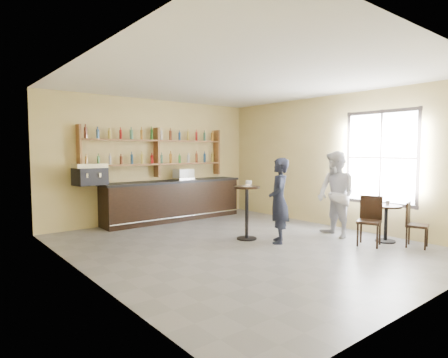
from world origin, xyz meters
TOP-DOWN VIEW (x-y plane):
  - floor at (0.00, 0.00)m, footprint 7.00×7.00m
  - ceiling at (0.00, 0.00)m, footprint 7.00×7.00m
  - wall_back at (0.00, 3.50)m, footprint 7.00×0.00m
  - wall_front at (0.00, -3.50)m, footprint 7.00×0.00m
  - wall_left at (-3.00, 0.00)m, footprint 0.00×7.00m
  - wall_right at (3.00, 0.00)m, footprint 0.00×7.00m
  - window_pane at (2.99, -1.20)m, footprint 0.00×2.00m
  - window_frame at (2.99, -1.20)m, footprint 0.04×1.70m
  - shelf_unit at (0.00, 3.37)m, footprint 4.00×0.26m
  - liquor_bottles at (0.00, 3.37)m, footprint 3.68×0.10m
  - bar_counter at (0.37, 3.15)m, footprint 3.95×0.77m
  - espresso_machine at (-1.84, 3.15)m, footprint 0.75×0.55m
  - pastry_case at (0.69, 3.15)m, footprint 0.53×0.44m
  - pedestal_table at (0.42, 0.31)m, footprint 0.64×0.64m
  - napkin at (0.42, 0.31)m, footprint 0.18×0.18m
  - donut at (0.43, 0.30)m, footprint 0.12×0.12m
  - cup_pedestal at (0.56, 0.41)m, footprint 0.15×0.15m
  - man_main at (0.72, -0.31)m, footprint 0.73×0.73m
  - cafe_table at (2.46, -1.64)m, footprint 0.70×0.70m
  - cup_cafe at (2.51, -1.64)m, footprint 0.11×0.11m
  - chair_west at (1.91, -1.59)m, footprint 0.54×0.54m
  - chair_south at (2.51, -2.24)m, footprint 0.47×0.47m
  - patron_second at (2.03, -0.74)m, footprint 0.93×1.06m

SIDE VIEW (x-z plane):
  - floor at x=0.00m, z-range 0.00..0.00m
  - cafe_table at x=2.46m, z-range 0.00..0.75m
  - chair_south at x=2.51m, z-range 0.00..0.87m
  - chair_west at x=1.91m, z-range 0.00..0.97m
  - bar_counter at x=0.37m, z-range 0.00..1.07m
  - pedestal_table at x=0.42m, z-range 0.00..1.12m
  - cup_cafe at x=2.51m, z-range 0.75..0.84m
  - man_main at x=0.72m, z-range 0.00..1.71m
  - patron_second at x=2.03m, z-range 0.00..1.85m
  - napkin at x=0.42m, z-range 1.12..1.12m
  - donut at x=0.43m, z-range 1.12..1.16m
  - cup_pedestal at x=0.56m, z-range 1.12..1.22m
  - pastry_case at x=0.69m, z-range 1.07..1.36m
  - espresso_machine at x=-1.84m, z-range 1.07..1.56m
  - wall_back at x=0.00m, z-range -1.90..5.10m
  - wall_front at x=0.00m, z-range -1.90..5.10m
  - wall_left at x=-3.00m, z-range -1.90..5.10m
  - wall_right at x=3.00m, z-range -1.90..5.10m
  - window_frame at x=2.99m, z-range 0.65..2.75m
  - window_pane at x=2.99m, z-range 0.70..2.70m
  - shelf_unit at x=0.00m, z-range 1.11..2.51m
  - liquor_bottles at x=0.00m, z-range 1.48..2.48m
  - ceiling at x=0.00m, z-range 3.20..3.20m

